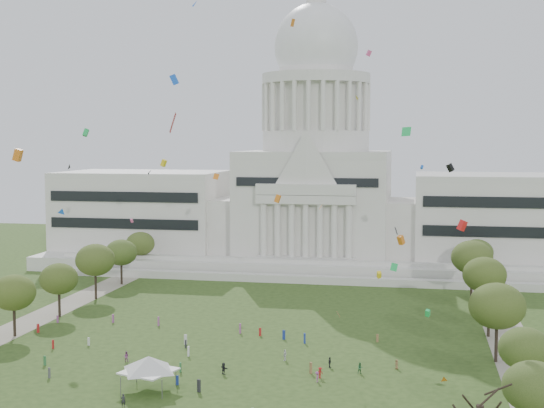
% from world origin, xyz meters
% --- Properties ---
extents(ground, '(400.00, 400.00, 0.00)m').
position_xyz_m(ground, '(0.00, 0.00, 0.00)').
color(ground, '#2C4417').
rests_on(ground, ground).
extents(capitol, '(160.00, 64.50, 91.30)m').
position_xyz_m(capitol, '(0.00, 113.59, 22.30)').
color(capitol, silver).
rests_on(capitol, ground).
extents(path_left, '(8.00, 160.00, 0.04)m').
position_xyz_m(path_left, '(-48.00, 30.00, 0.02)').
color(path_left, gray).
rests_on(path_left, ground).
extents(path_right, '(8.00, 160.00, 0.04)m').
position_xyz_m(path_right, '(48.00, 30.00, 0.02)').
color(path_right, gray).
rests_on(path_right, ground).
extents(row_tree_r_0, '(7.67, 7.67, 10.91)m').
position_xyz_m(row_tree_r_0, '(44.94, -19.59, 7.75)').
color(row_tree_r_0, black).
rests_on(row_tree_r_0, ground).
extents(row_tree_r_1, '(7.58, 7.58, 10.78)m').
position_xyz_m(row_tree_r_1, '(46.22, -1.75, 7.66)').
color(row_tree_r_1, black).
rests_on(row_tree_r_1, ground).
extents(row_tree_l_2, '(8.42, 8.42, 11.97)m').
position_xyz_m(row_tree_l_2, '(-45.04, 17.30, 8.51)').
color(row_tree_l_2, black).
rests_on(row_tree_l_2, ground).
extents(row_tree_r_2, '(9.55, 9.55, 13.58)m').
position_xyz_m(row_tree_r_2, '(44.17, 17.44, 9.66)').
color(row_tree_r_2, black).
rests_on(row_tree_r_2, ground).
extents(row_tree_l_3, '(8.12, 8.12, 11.55)m').
position_xyz_m(row_tree_l_3, '(-44.09, 33.92, 8.21)').
color(row_tree_l_3, black).
rests_on(row_tree_l_3, ground).
extents(row_tree_r_3, '(7.01, 7.01, 9.98)m').
position_xyz_m(row_tree_r_3, '(44.40, 34.48, 7.08)').
color(row_tree_r_3, black).
rests_on(row_tree_r_3, ground).
extents(row_tree_l_4, '(9.29, 9.29, 13.21)m').
position_xyz_m(row_tree_l_4, '(-44.08, 52.42, 9.39)').
color(row_tree_l_4, black).
rests_on(row_tree_l_4, ground).
extents(row_tree_r_4, '(9.19, 9.19, 13.06)m').
position_xyz_m(row_tree_r_4, '(44.76, 50.04, 9.29)').
color(row_tree_r_4, black).
rests_on(row_tree_r_4, ground).
extents(row_tree_l_5, '(8.33, 8.33, 11.85)m').
position_xyz_m(row_tree_l_5, '(-45.22, 71.01, 8.42)').
color(row_tree_l_5, black).
rests_on(row_tree_l_5, ground).
extents(row_tree_r_5, '(9.82, 9.82, 13.96)m').
position_xyz_m(row_tree_r_5, '(43.49, 70.19, 9.93)').
color(row_tree_r_5, black).
rests_on(row_tree_r_5, ground).
extents(row_tree_l_6, '(8.19, 8.19, 11.64)m').
position_xyz_m(row_tree_l_6, '(-46.87, 89.14, 8.27)').
color(row_tree_l_6, black).
rests_on(row_tree_l_6, ground).
extents(row_tree_r_6, '(8.42, 8.42, 11.97)m').
position_xyz_m(row_tree_r_6, '(45.96, 88.13, 8.51)').
color(row_tree_r_6, black).
rests_on(row_tree_r_6, ground).
extents(big_bare_tree, '(6.00, 5.00, 12.80)m').
position_xyz_m(big_bare_tree, '(38.00, -28.00, 8.67)').
color(big_bare_tree, black).
rests_on(big_bare_tree, ground).
extents(event_tent, '(12.12, 12.12, 5.37)m').
position_xyz_m(event_tent, '(-8.61, -7.79, 4.16)').
color(event_tent, '#4C4C4C').
rests_on(event_tent, ground).
extents(person_0, '(0.84, 0.94, 1.61)m').
position_xyz_m(person_0, '(27.74, 10.15, 0.80)').
color(person_0, olive).
rests_on(person_0, ground).
extents(person_2, '(1.03, 0.83, 1.84)m').
position_xyz_m(person_2, '(22.02, 6.46, 0.92)').
color(person_2, '#33723F').
rests_on(person_2, ground).
extents(person_3, '(0.58, 1.09, 1.67)m').
position_xyz_m(person_3, '(15.74, 0.93, 0.83)').
color(person_3, '#994C8C').
rests_on(person_3, ground).
extents(person_4, '(0.88, 1.26, 1.95)m').
position_xyz_m(person_4, '(8.83, 11.30, 0.97)').
color(person_4, silver).
rests_on(person_4, ground).
extents(person_5, '(1.81, 1.68, 1.91)m').
position_xyz_m(person_5, '(0.46, 1.98, 0.96)').
color(person_5, '#26262B').
rests_on(person_5, ground).
extents(person_7, '(0.79, 0.68, 1.84)m').
position_xyz_m(person_7, '(-9.75, -15.07, 0.92)').
color(person_7, '#26262B').
rests_on(person_7, ground).
extents(person_8, '(0.96, 0.69, 1.82)m').
position_xyz_m(person_8, '(-17.59, 5.53, 0.91)').
color(person_8, '#994C8C').
rests_on(person_8, ground).
extents(person_9, '(1.14, 1.28, 1.78)m').
position_xyz_m(person_9, '(15.97, 3.00, 0.89)').
color(person_9, '#B21E1E').
rests_on(person_9, ground).
extents(person_10, '(0.80, 1.15, 1.79)m').
position_xyz_m(person_10, '(16.81, 8.81, 0.90)').
color(person_10, '#26262B').
rests_on(person_10, ground).
extents(distant_crowd, '(66.14, 38.86, 1.91)m').
position_xyz_m(distant_crowd, '(-14.09, 13.11, 0.87)').
color(distant_crowd, '#4C4C51').
rests_on(distant_crowd, ground).
extents(kite_swarm, '(80.73, 106.71, 59.78)m').
position_xyz_m(kite_swarm, '(3.84, 13.18, 30.21)').
color(kite_swarm, blue).
rests_on(kite_swarm, ground).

